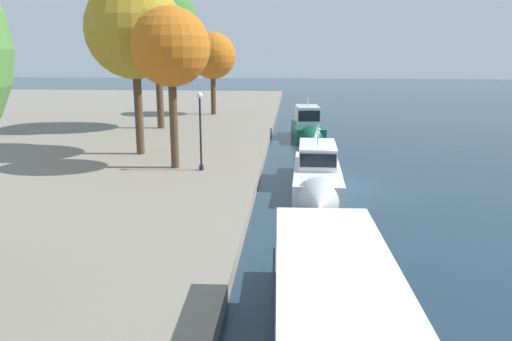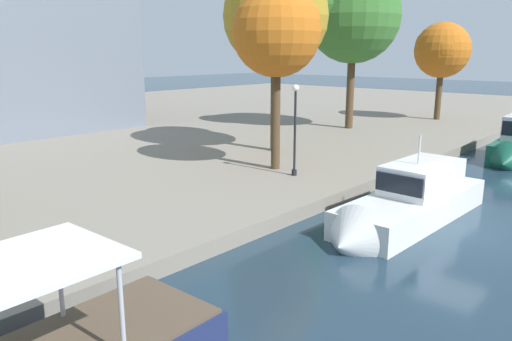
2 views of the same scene
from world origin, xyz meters
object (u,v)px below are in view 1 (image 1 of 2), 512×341
object	(u,v)px
motor_yacht_2	(308,130)
lamp_post	(200,127)
tree_3	(171,46)
tree_2	(150,25)
tree_0	(212,55)
motor_yacht_1	(317,177)
tree_4	(134,27)

from	to	relation	value
motor_yacht_2	lamp_post	distance (m)	16.08
tree_3	tree_2	bearing A→B (deg)	19.58
tree_0	tree_3	bearing A→B (deg)	-176.03
motor_yacht_1	lamp_post	bearing A→B (deg)	-100.60
tree_2	tree_4	bearing A→B (deg)	-169.68
motor_yacht_1	lamp_post	xyz separation A→B (m)	(1.45, 6.77, 2.50)
motor_yacht_1	tree_2	xyz separation A→B (m)	(17.31, 13.91, 8.99)
motor_yacht_1	tree_0	bearing A→B (deg)	-158.23
lamp_post	tree_4	bearing A→B (deg)	47.86
motor_yacht_2	tree_2	size ratio (longest dim) A/B	0.62
tree_2	tree_0	bearing A→B (deg)	-19.40
lamp_post	tree_4	world-z (taller)	tree_4
tree_2	tree_3	xyz separation A→B (m)	(-15.32, -5.45, -1.89)
tree_0	tree_2	xyz separation A→B (m)	(-10.40, 3.66, 2.67)
lamp_post	tree_4	distance (m)	8.99
motor_yacht_1	tree_2	world-z (taller)	tree_2
motor_yacht_1	motor_yacht_2	distance (m)	15.88
motor_yacht_2	tree_3	world-z (taller)	tree_3
lamp_post	tree_0	xyz separation A→B (m)	(26.25, 3.48, 3.82)
lamp_post	tree_3	xyz separation A→B (m)	(0.54, 1.69, 4.60)
tree_0	tree_3	distance (m)	25.79
motor_yacht_1	lamp_post	distance (m)	7.36
tree_2	tree_4	size ratio (longest dim) A/B	1.11
motor_yacht_1	motor_yacht_2	xyz separation A→B (m)	(15.88, 0.08, 0.16)
motor_yacht_2	tree_2	bearing A→B (deg)	-100.06
motor_yacht_2	tree_4	bearing A→B (deg)	-54.35
motor_yacht_2	tree_4	distance (m)	17.38
motor_yacht_2	motor_yacht_1	bearing A→B (deg)	-3.91
motor_yacht_1	lamp_post	world-z (taller)	lamp_post
motor_yacht_1	tree_2	size ratio (longest dim) A/B	0.77
lamp_post	tree_3	world-z (taller)	tree_3
tree_2	tree_4	world-z (taller)	tree_2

